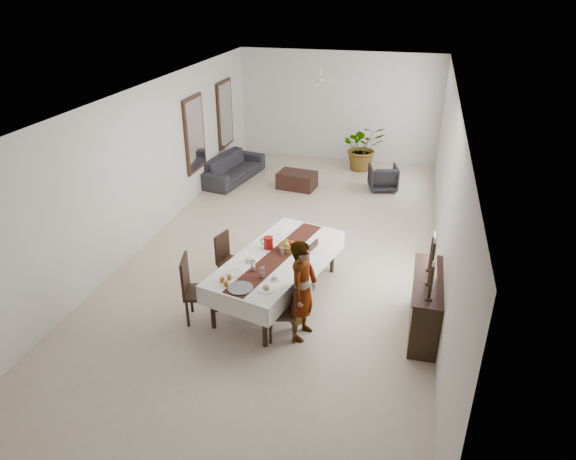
% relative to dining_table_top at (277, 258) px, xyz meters
% --- Properties ---
extents(floor, '(6.00, 12.00, 0.00)m').
position_rel_dining_table_top_xyz_m(floor, '(-0.29, 1.87, -0.80)').
color(floor, beige).
rests_on(floor, ground).
extents(ceiling, '(6.00, 12.00, 0.02)m').
position_rel_dining_table_top_xyz_m(ceiling, '(-0.29, 1.87, 2.40)').
color(ceiling, white).
rests_on(ceiling, wall_back).
extents(wall_back, '(6.00, 0.02, 3.20)m').
position_rel_dining_table_top_xyz_m(wall_back, '(-0.29, 7.87, 0.80)').
color(wall_back, silver).
rests_on(wall_back, floor).
extents(wall_front, '(6.00, 0.02, 3.20)m').
position_rel_dining_table_top_xyz_m(wall_front, '(-0.29, -4.13, 0.80)').
color(wall_front, silver).
rests_on(wall_front, floor).
extents(wall_left, '(0.02, 12.00, 3.20)m').
position_rel_dining_table_top_xyz_m(wall_left, '(-3.29, 1.87, 0.80)').
color(wall_left, silver).
rests_on(wall_left, floor).
extents(wall_right, '(0.02, 12.00, 3.20)m').
position_rel_dining_table_top_xyz_m(wall_right, '(2.71, 1.87, 0.80)').
color(wall_right, silver).
rests_on(wall_right, floor).
extents(dining_table_top, '(1.70, 2.83, 0.05)m').
position_rel_dining_table_top_xyz_m(dining_table_top, '(0.00, 0.00, 0.00)').
color(dining_table_top, black).
rests_on(dining_table_top, table_leg_fl).
extents(table_leg_fl, '(0.09, 0.09, 0.77)m').
position_rel_dining_table_top_xyz_m(table_leg_fl, '(-0.77, -1.10, -0.41)').
color(table_leg_fl, black).
rests_on(table_leg_fl, floor).
extents(table_leg_fr, '(0.09, 0.09, 0.77)m').
position_rel_dining_table_top_xyz_m(table_leg_fr, '(0.17, -1.33, -0.41)').
color(table_leg_fr, black).
rests_on(table_leg_fr, floor).
extents(table_leg_bl, '(0.09, 0.09, 0.77)m').
position_rel_dining_table_top_xyz_m(table_leg_bl, '(-0.17, 1.33, -0.41)').
color(table_leg_bl, black).
rests_on(table_leg_bl, floor).
extents(table_leg_br, '(0.09, 0.09, 0.77)m').
position_rel_dining_table_top_xyz_m(table_leg_br, '(0.77, 1.10, -0.41)').
color(table_leg_br, black).
rests_on(table_leg_br, floor).
extents(tablecloth_top, '(1.94, 3.06, 0.01)m').
position_rel_dining_table_top_xyz_m(tablecloth_top, '(0.00, 0.00, 0.03)').
color(tablecloth_top, white).
rests_on(tablecloth_top, dining_table_top).
extents(tablecloth_drape_left, '(0.70, 2.75, 0.33)m').
position_rel_dining_table_top_xyz_m(tablecloth_drape_left, '(-0.62, 0.16, -0.13)').
color(tablecloth_drape_left, silver).
rests_on(tablecloth_drape_left, dining_table_top).
extents(tablecloth_drape_right, '(0.70, 2.75, 0.33)m').
position_rel_dining_table_top_xyz_m(tablecloth_drape_right, '(0.62, -0.16, -0.13)').
color(tablecloth_drape_right, white).
rests_on(tablecloth_drape_right, dining_table_top).
extents(tablecloth_drape_near, '(1.26, 0.32, 0.33)m').
position_rel_dining_table_top_xyz_m(tablecloth_drape_near, '(-0.34, -1.37, -0.13)').
color(tablecloth_drape_near, silver).
rests_on(tablecloth_drape_near, dining_table_top).
extents(tablecloth_drape_far, '(1.26, 0.32, 0.33)m').
position_rel_dining_table_top_xyz_m(tablecloth_drape_far, '(0.34, 1.37, -0.13)').
color(tablecloth_drape_far, silver).
rests_on(tablecloth_drape_far, dining_table_top).
extents(table_runner, '(1.04, 2.76, 0.00)m').
position_rel_dining_table_top_xyz_m(table_runner, '(0.00, 0.00, 0.04)').
color(table_runner, '#4E2016').
rests_on(table_runner, tablecloth_top).
extents(red_pitcher, '(0.20, 0.20, 0.22)m').
position_rel_dining_table_top_xyz_m(red_pitcher, '(-0.23, 0.23, 0.15)').
color(red_pitcher, maroon).
rests_on(red_pitcher, tablecloth_top).
extents(pitcher_handle, '(0.13, 0.05, 0.13)m').
position_rel_dining_table_top_xyz_m(pitcher_handle, '(-0.32, 0.25, 0.15)').
color(pitcher_handle, maroon).
rests_on(pitcher_handle, red_pitcher).
extents(wine_glass_near, '(0.08, 0.08, 0.19)m').
position_rel_dining_table_top_xyz_m(wine_glass_near, '(-0.04, -0.73, 0.13)').
color(wine_glass_near, silver).
rests_on(wine_glass_near, tablecloth_top).
extents(wine_glass_mid, '(0.08, 0.08, 0.19)m').
position_rel_dining_table_top_xyz_m(wine_glass_mid, '(-0.25, -0.56, 0.13)').
color(wine_glass_mid, white).
rests_on(wine_glass_mid, tablecloth_top).
extents(wine_glass_far, '(0.08, 0.08, 0.19)m').
position_rel_dining_table_top_xyz_m(wine_glass_far, '(0.07, 0.04, 0.13)').
color(wine_glass_far, white).
rests_on(wine_glass_far, tablecloth_top).
extents(teacup_right, '(0.10, 0.10, 0.07)m').
position_rel_dining_table_top_xyz_m(teacup_right, '(0.16, -0.72, 0.07)').
color(teacup_right, silver).
rests_on(teacup_right, saucer_right).
extents(saucer_right, '(0.16, 0.16, 0.01)m').
position_rel_dining_table_top_xyz_m(saucer_right, '(0.16, -0.72, 0.05)').
color(saucer_right, white).
rests_on(saucer_right, tablecloth_top).
extents(teacup_left, '(0.10, 0.10, 0.07)m').
position_rel_dining_table_top_xyz_m(teacup_left, '(-0.41, -0.29, 0.07)').
color(teacup_left, silver).
rests_on(teacup_left, saucer_left).
extents(saucer_left, '(0.16, 0.16, 0.01)m').
position_rel_dining_table_top_xyz_m(saucer_left, '(-0.41, -0.29, 0.05)').
color(saucer_left, silver).
rests_on(saucer_left, tablecloth_top).
extents(plate_near_right, '(0.26, 0.26, 0.02)m').
position_rel_dining_table_top_xyz_m(plate_near_right, '(0.11, -1.05, 0.05)').
color(plate_near_right, white).
rests_on(plate_near_right, tablecloth_top).
extents(bread_near_right, '(0.10, 0.10, 0.10)m').
position_rel_dining_table_top_xyz_m(bread_near_right, '(0.11, -1.05, 0.08)').
color(bread_near_right, tan).
rests_on(bread_near_right, plate_near_right).
extents(plate_near_left, '(0.26, 0.26, 0.02)m').
position_rel_dining_table_top_xyz_m(plate_near_left, '(-0.52, -0.72, 0.05)').
color(plate_near_left, silver).
rests_on(plate_near_left, tablecloth_top).
extents(plate_far_left, '(0.26, 0.26, 0.02)m').
position_rel_dining_table_top_xyz_m(plate_far_left, '(-0.20, 0.67, 0.05)').
color(plate_far_left, white).
rests_on(plate_far_left, tablecloth_top).
extents(serving_tray, '(0.40, 0.40, 0.02)m').
position_rel_dining_table_top_xyz_m(serving_tray, '(-0.28, -1.12, 0.05)').
color(serving_tray, '#3E3D42').
rests_on(serving_tray, tablecloth_top).
extents(jam_jar_a, '(0.07, 0.07, 0.08)m').
position_rel_dining_table_top_xyz_m(jam_jar_a, '(-0.52, -1.09, 0.08)').
color(jam_jar_a, '#9B6116').
rests_on(jam_jar_a, tablecloth_top).
extents(jam_jar_b, '(0.07, 0.07, 0.08)m').
position_rel_dining_table_top_xyz_m(jam_jar_b, '(-0.61, -1.00, 0.08)').
color(jam_jar_b, brown).
rests_on(jam_jar_b, tablecloth_top).
extents(jam_jar_c, '(0.07, 0.07, 0.08)m').
position_rel_dining_table_top_xyz_m(jam_jar_c, '(-0.53, -0.91, 0.08)').
color(jam_jar_c, '#875913').
rests_on(jam_jar_c, tablecloth_top).
extents(fruit_basket, '(0.33, 0.33, 0.11)m').
position_rel_dining_table_top_xyz_m(fruit_basket, '(0.12, 0.25, 0.09)').
color(fruit_basket, brown).
rests_on(fruit_basket, tablecloth_top).
extents(fruit_red, '(0.10, 0.10, 0.10)m').
position_rel_dining_table_top_xyz_m(fruit_red, '(0.16, 0.27, 0.18)').
color(fruit_red, '#A41910').
rests_on(fruit_red, fruit_basket).
extents(fruit_green, '(0.09, 0.09, 0.09)m').
position_rel_dining_table_top_xyz_m(fruit_green, '(0.09, 0.30, 0.18)').
color(fruit_green, olive).
rests_on(fruit_green, fruit_basket).
extents(fruit_yellow, '(0.09, 0.09, 0.09)m').
position_rel_dining_table_top_xyz_m(fruit_yellow, '(0.11, 0.20, 0.18)').
color(fruit_yellow, gold).
rests_on(fruit_yellow, fruit_basket).
extents(chair_right_near_seat, '(0.53, 0.53, 0.05)m').
position_rel_dining_table_top_xyz_m(chair_right_near_seat, '(0.36, -1.03, -0.34)').
color(chair_right_near_seat, black).
rests_on(chair_right_near_seat, chair_right_near_leg_fl).
extents(chair_right_near_leg_fl, '(0.05, 0.05, 0.43)m').
position_rel_dining_table_top_xyz_m(chair_right_near_leg_fl, '(0.57, -1.16, -0.58)').
color(chair_right_near_leg_fl, black).
rests_on(chair_right_near_leg_fl, floor).
extents(chair_right_near_leg_fr, '(0.05, 0.05, 0.43)m').
position_rel_dining_table_top_xyz_m(chair_right_near_leg_fr, '(0.48, -0.81, -0.58)').
color(chair_right_near_leg_fr, black).
rests_on(chair_right_near_leg_fr, floor).
extents(chair_right_near_leg_bl, '(0.05, 0.05, 0.43)m').
position_rel_dining_table_top_xyz_m(chair_right_near_leg_bl, '(0.23, -1.25, -0.58)').
color(chair_right_near_leg_bl, black).
rests_on(chair_right_near_leg_bl, floor).
extents(chair_right_near_leg_br, '(0.05, 0.05, 0.43)m').
position_rel_dining_table_top_xyz_m(chair_right_near_leg_br, '(0.14, -0.90, -0.58)').
color(chair_right_near_leg_br, black).
rests_on(chair_right_near_leg_br, floor).
extents(chair_right_near_back, '(0.15, 0.43, 0.56)m').
position_rel_dining_table_top_xyz_m(chair_right_near_back, '(0.55, -0.98, -0.04)').
color(chair_right_near_back, black).
rests_on(chair_right_near_back, chair_right_near_seat).
extents(chair_right_far_seat, '(0.49, 0.49, 0.05)m').
position_rel_dining_table_top_xyz_m(chair_right_far_seat, '(0.35, 0.44, -0.38)').
color(chair_right_far_seat, black).
rests_on(chair_right_far_seat, chair_right_far_leg_fl).
extents(chair_right_far_leg_fl, '(0.05, 0.05, 0.40)m').
position_rel_dining_table_top_xyz_m(chair_right_far_leg_fl, '(0.46, 0.24, -0.60)').
color(chair_right_far_leg_fl, black).
rests_on(chair_right_far_leg_fl, floor).
extents(chair_right_far_leg_fr, '(0.05, 0.05, 0.40)m').
position_rel_dining_table_top_xyz_m(chair_right_far_leg_fr, '(0.55, 0.56, -0.60)').
color(chair_right_far_leg_fr, black).
rests_on(chair_right_far_leg_fr, floor).
extents(chair_right_far_leg_bl, '(0.05, 0.05, 0.40)m').
position_rel_dining_table_top_xyz_m(chair_right_far_leg_bl, '(0.15, 0.32, -0.60)').
color(chair_right_far_leg_bl, black).
rests_on(chair_right_far_leg_bl, floor).
extents(chair_right_far_leg_br, '(0.05, 0.05, 0.40)m').
position_rel_dining_table_top_xyz_m(chair_right_far_leg_br, '(0.23, 0.64, -0.60)').
color(chair_right_far_leg_br, black).
rests_on(chair_right_far_leg_br, floor).
extents(chair_right_far_back, '(0.14, 0.40, 0.51)m').
position_rel_dining_table_top_xyz_m(chair_right_far_back, '(0.52, 0.39, -0.10)').
color(chair_right_far_back, black).
rests_on(chair_right_far_back, chair_right_far_seat).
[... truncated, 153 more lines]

